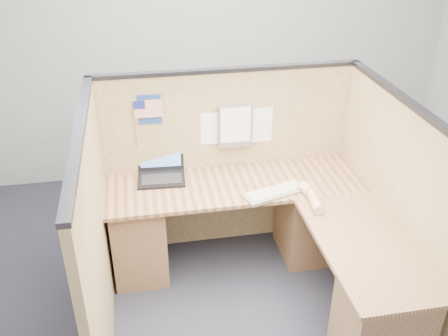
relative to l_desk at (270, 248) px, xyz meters
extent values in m
plane|color=#1E202B|center=(-0.18, -0.29, -0.39)|extent=(5.00, 5.00, 0.00)
plane|color=#95979A|center=(-0.18, 1.96, 1.01)|extent=(5.00, 0.00, 5.00)
cube|color=olive|center=(-0.18, 0.71, 0.36)|extent=(2.05, 0.05, 1.50)
cube|color=#232328|center=(-0.18, 0.71, 1.12)|extent=(2.05, 0.06, 0.03)
cube|color=olive|center=(-1.18, -0.19, 0.36)|extent=(0.05, 1.80, 1.50)
cube|color=#232328|center=(-1.18, -0.19, 1.12)|extent=(0.06, 1.80, 0.03)
cube|color=olive|center=(0.82, -0.19, 0.36)|extent=(0.05, 1.80, 1.50)
cube|color=#232328|center=(0.82, -0.19, 1.12)|extent=(0.06, 1.80, 0.03)
cube|color=brown|center=(-0.18, 0.39, 0.32)|extent=(1.95, 0.60, 0.03)
cube|color=brown|center=(0.49, -0.49, 0.32)|extent=(0.60, 1.15, 0.03)
cube|color=brown|center=(-0.93, 0.39, -0.04)|extent=(0.40, 0.50, 0.70)
cube|color=brown|center=(0.42, 0.39, -0.04)|extent=(0.40, 0.50, 0.70)
cube|color=brown|center=(0.49, -0.81, -0.04)|extent=(0.50, 0.40, 0.70)
cube|color=black|center=(-0.73, 0.54, 0.35)|extent=(0.37, 0.29, 0.02)
cube|color=black|center=(-0.73, 0.71, 0.48)|extent=(0.36, 0.10, 0.24)
cube|color=#3A578C|center=(-0.73, 0.70, 0.48)|extent=(0.32, 0.07, 0.20)
cube|color=gray|center=(0.07, 0.19, 0.35)|extent=(0.50, 0.29, 0.02)
cube|color=silver|center=(0.07, 0.19, 0.36)|extent=(0.45, 0.25, 0.01)
ellipsoid|color=silver|center=(0.29, 0.19, 0.36)|extent=(0.11, 0.07, 0.04)
ellipsoid|color=tan|center=(0.29, 0.18, 0.38)|extent=(0.09, 0.11, 0.05)
cylinder|color=tan|center=(0.30, 0.14, 0.37)|extent=(0.06, 0.05, 0.06)
cylinder|color=tan|center=(0.31, -0.01, 0.37)|extent=(0.10, 0.26, 0.08)
cube|color=navy|center=(-0.77, 0.68, 0.86)|extent=(0.17, 0.01, 0.23)
cylinder|color=olive|center=(-0.89, 0.67, 0.76)|extent=(0.01, 0.01, 0.37)
cube|color=red|center=(-0.78, 0.67, 0.88)|extent=(0.21, 0.00, 0.14)
cube|color=navy|center=(-0.85, 0.67, 0.91)|extent=(0.08, 0.00, 0.06)
cube|color=slate|center=(-0.13, 0.66, 0.69)|extent=(0.27, 0.05, 0.34)
cube|color=white|center=(-0.13, 0.63, 0.71)|extent=(0.23, 0.01, 0.29)
cube|color=white|center=(-0.30, 0.68, 0.67)|extent=(0.21, 0.02, 0.26)
cube|color=white|center=(0.09, 0.68, 0.67)|extent=(0.22, 0.03, 0.29)
camera|label=1|loc=(-0.85, -2.78, 2.29)|focal=40.00mm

